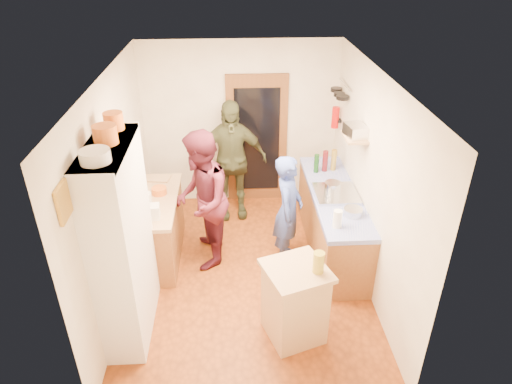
{
  "coord_description": "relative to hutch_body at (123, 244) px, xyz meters",
  "views": [
    {
      "loc": [
        -0.15,
        -4.7,
        3.87
      ],
      "look_at": [
        0.13,
        0.15,
        1.13
      ],
      "focal_mm": 32.0,
      "sensor_mm": 36.0,
      "label": 1
    }
  ],
  "objects": [
    {
      "name": "orange_pot_b",
      "position": [
        0.0,
        0.4,
        1.19
      ],
      "size": [
        0.19,
        0.19,
        0.17
      ],
      "primitive_type": "cylinder",
      "color": "orange",
      "rests_on": "hutch_top_shelf"
    },
    {
      "name": "wall_front",
      "position": [
        1.3,
        -1.21,
        0.2
      ],
      "size": [
        3.0,
        0.02,
        2.6
      ],
      "primitive_type": "cube",
      "color": "#EDE6CD",
      "rests_on": "ground"
    },
    {
      "name": "picture_frame",
      "position": [
        -0.18,
        -0.75,
        0.95
      ],
      "size": [
        0.03,
        0.25,
        0.3
      ],
      "primitive_type": "cube",
      "color": "gold",
      "rests_on": "wall_left"
    },
    {
      "name": "bottle_c",
      "position": [
        2.61,
        1.96,
        -0.04
      ],
      "size": [
        0.08,
        0.08,
        0.31
      ],
      "primitive_type": "cylinder",
      "rotation": [
        0.0,
        0.0,
        -0.06
      ],
      "color": "olive",
      "rests_on": "right_counter_top"
    },
    {
      "name": "wall_back",
      "position": [
        1.3,
        2.81,
        0.2
      ],
      "size": [
        3.0,
        0.02,
        2.6
      ],
      "primitive_type": "cube",
      "color": "#EDE6CD",
      "rests_on": "ground"
    },
    {
      "name": "hob",
      "position": [
        2.5,
        1.23,
        -0.18
      ],
      "size": [
        0.55,
        0.58,
        0.04
      ],
      "primitive_type": "cube",
      "color": "silver",
      "rests_on": "right_counter_top"
    },
    {
      "name": "kettle",
      "position": [
        0.05,
        1.06,
        -0.1
      ],
      "size": [
        0.18,
        0.18,
        0.19
      ],
      "primitive_type": "cylinder",
      "rotation": [
        0.0,
        0.0,
        0.07
      ],
      "color": "white",
      "rests_on": "left_counter_top"
    },
    {
      "name": "wall_right",
      "position": [
        2.81,
        0.8,
        0.2
      ],
      "size": [
        0.02,
        4.0,
        2.6
      ],
      "primitive_type": "cube",
      "color": "#EDE6CD",
      "rests_on": "ground"
    },
    {
      "name": "floor",
      "position": [
        1.3,
        0.8,
        -1.11
      ],
      "size": [
        3.0,
        4.0,
        0.02
      ],
      "primitive_type": "cube",
      "color": "#914213",
      "rests_on": "ground"
    },
    {
      "name": "radio",
      "position": [
        2.67,
        1.25,
        0.69
      ],
      "size": [
        0.27,
        0.34,
        0.15
      ],
      "primitive_type": "cube",
      "rotation": [
        0.0,
        0.0,
        0.19
      ],
      "color": "silver",
      "rests_on": "wall_shelf"
    },
    {
      "name": "pot_on_hob",
      "position": [
        2.45,
        1.24,
        -0.09
      ],
      "size": [
        0.21,
        0.21,
        0.14
      ],
      "primitive_type": "cylinder",
      "color": "silver",
      "rests_on": "hob"
    },
    {
      "name": "plate_stack",
      "position": [
        0.0,
        -0.35,
        1.15
      ],
      "size": [
        0.26,
        0.26,
        0.11
      ],
      "primitive_type": "cylinder",
      "color": "white",
      "rests_on": "hutch_top_shelf"
    },
    {
      "name": "hutch_top_shelf",
      "position": [
        0.0,
        0.0,
        1.08
      ],
      "size": [
        0.4,
        1.14,
        0.04
      ],
      "primitive_type": "cube",
      "color": "white",
      "rests_on": "hutch_body"
    },
    {
      "name": "oil_jar",
      "position": [
        1.98,
        -0.33,
        -0.07
      ],
      "size": [
        0.15,
        0.15,
        0.23
      ],
      "primitive_type": "cylinder",
      "rotation": [
        0.0,
        0.0,
        0.34
      ],
      "color": "#AD9E2D",
      "rests_on": "island_top"
    },
    {
      "name": "island_base",
      "position": [
        1.77,
        -0.27,
        -0.67
      ],
      "size": [
        0.7,
        0.7,
        0.86
      ],
      "primitive_type": "cube",
      "rotation": [
        0.0,
        0.0,
        0.34
      ],
      "color": "tan",
      "rests_on": "ground"
    },
    {
      "name": "pan_hang_c",
      "position": [
        2.7,
        2.55,
        0.81
      ],
      "size": [
        0.17,
        0.17,
        0.05
      ],
      "primitive_type": "cylinder",
      "color": "black",
      "rests_on": "pan_rail"
    },
    {
      "name": "mixing_bowl",
      "position": [
        2.6,
        0.72,
        -0.16
      ],
      "size": [
        0.26,
        0.26,
        0.09
      ],
      "primitive_type": "cylinder",
      "rotation": [
        0.0,
        0.0,
        0.13
      ],
      "color": "silver",
      "rests_on": "right_counter_top"
    },
    {
      "name": "right_counter_top",
      "position": [
        2.5,
        1.3,
        -0.23
      ],
      "size": [
        0.62,
        2.22,
        0.06
      ],
      "primitive_type": "cube",
      "color": "#2033C1",
      "rests_on": "right_counter_base"
    },
    {
      "name": "right_counter_base",
      "position": [
        2.5,
        1.3,
        -0.68
      ],
      "size": [
        0.6,
        2.2,
        0.84
      ],
      "primitive_type": "cube",
      "color": "brown",
      "rests_on": "ground"
    },
    {
      "name": "toaster",
      "position": [
        0.15,
        0.8,
        -0.11
      ],
      "size": [
        0.24,
        0.17,
        0.17
      ],
      "primitive_type": "cube",
      "rotation": [
        0.0,
        0.0,
        0.06
      ],
      "color": "white",
      "rests_on": "left_counter_top"
    },
    {
      "name": "person_left",
      "position": [
        0.78,
        1.17,
        -0.17
      ],
      "size": [
        0.7,
        0.9,
        1.86
      ],
      "primitive_type": "imported",
      "rotation": [
        0.0,
        0.0,
        -1.57
      ],
      "color": "#491622",
      "rests_on": "ground"
    },
    {
      "name": "paper_towel",
      "position": [
        2.35,
        0.48,
        -0.09
      ],
      "size": [
        0.11,
        0.11,
        0.22
      ],
      "primitive_type": "cylinder",
      "rotation": [
        0.0,
        0.0,
        -0.07
      ],
      "color": "white",
      "rests_on": "right_counter_top"
    },
    {
      "name": "wall_left",
      "position": [
        -0.21,
        0.8,
        0.2
      ],
      "size": [
        0.02,
        4.0,
        2.6
      ],
      "primitive_type": "cube",
      "color": "#EDE6CD",
      "rests_on": "ground"
    },
    {
      "name": "cutting_board",
      "position": [
        1.71,
        -0.24,
        -0.21
      ],
      "size": [
        0.42,
        0.38,
        0.02
      ],
      "primitive_type": "cube",
      "rotation": [
        0.0,
        0.0,
        0.34
      ],
      "color": "white",
      "rests_on": "island_top"
    },
    {
      "name": "orange_bowl",
      "position": [
        0.18,
        1.39,
        -0.16
      ],
      "size": [
        0.23,
        0.23,
        0.09
      ],
      "primitive_type": "cylinder",
      "rotation": [
        0.0,
        0.0,
        0.17
      ],
      "color": "orange",
      "rests_on": "left_counter_top"
    },
    {
      "name": "fire_extinguisher",
      "position": [
        2.71,
        2.5,
        0.4
      ],
      "size": [
        0.11,
        0.11,
        0.32
      ],
      "primitive_type": "cylinder",
      "color": "red",
      "rests_on": "wall_right"
    },
    {
      "name": "ext_bracket",
      "position": [
        2.77,
        2.5,
        0.35
      ],
      "size": [
        0.06,
        0.1,
        0.04
      ],
      "primitive_type": "cube",
      "color": "black",
      "rests_on": "wall_right"
    },
    {
      "name": "person_hob",
      "position": [
        1.88,
        1.07,
        -0.34
      ],
      "size": [
        0.51,
        0.64,
        1.53
      ],
      "primitive_type": "imported",
      "rotation": [
        0.0,
        0.0,
        1.28
      ],
      "color": "#374CA3",
      "rests_on": "ground"
    },
    {
      "name": "door_frame",
      "position": [
        1.55,
        2.77,
        -0.05
      ],
      "size": [
        0.95,
        0.06,
        2.1
      ],
      "primitive_type": "cube",
      "color": "brown",
      "rests_on": "ground"
    },
    {
      "name": "island_top",
      "position": [
        1.77,
        -0.27,
        -0.22
      ],
      "size": [
        0.79,
        0.79,
        0.05
      ],
      "primitive_type": "cube",
      "rotation": [
        0.0,
        0.0,
        0.34
      ],
      "color": "tan",
      "rests_on": "island_base"
    },
    {
      "name": "pan_rail",
      "position": [
        2.76,
        2.33,
        0.95
      ],
      "size": [
        0.02,
        0.65,
        0.02
      ],
      "primitive_type": "cylinder",
      "rotation": [
        1.57,
        0.0,
        0.0
      ],
      "color": "silver",
      "rests_on": "wall_right"
    },
    {
      "name": "pan_hang_b",
      "position": [
        2.7,
        2.35,
        0.8
      ],
      "size": [
        0.16,
        0.16,
        0.05
      ],
      "primitive_type": "cylinder",
      "color": "black",
      "rests_on": "pan_rail"
    },
    {
      "name": "bottle_a",
      "position": [
        2.35,
        1.9,
        -0.06
      ],
      "size": [
        0.08,
        0.08,
        0.27
      ],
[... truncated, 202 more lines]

